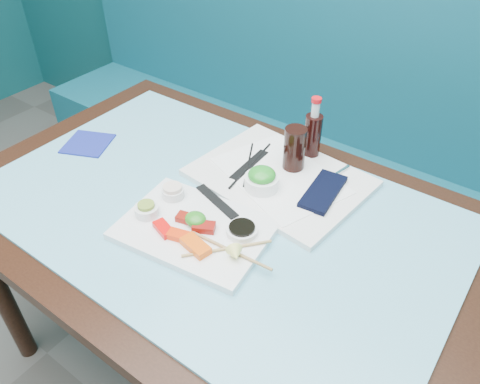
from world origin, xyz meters
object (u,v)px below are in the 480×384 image
Objects in this scene: booth_bench at (341,172)px; cola_glass at (295,149)px; cola_bottle_body at (312,138)px; serving_tray at (279,178)px; dining_table at (215,233)px; sashimi_plate at (195,229)px; blue_napkin at (88,144)px; seaweed_bowl at (262,182)px.

cola_glass is (0.08, -0.58, 0.46)m from booth_bench.
cola_glass is 0.09m from cola_bottle_body.
cola_bottle_body is (0.02, 0.15, 0.06)m from serving_tray.
sashimi_plate reaches higher than dining_table.
sashimi_plate is 2.71× the size of blue_napkin.
sashimi_plate reaches higher than serving_tray.
serving_tray is 3.46× the size of blue_napkin.
cola_glass is at bearing 72.54° from sashimi_plate.
blue_napkin is at bearing -121.17° from booth_bench.
booth_bench is at bearing 90.00° from dining_table.
blue_napkin is at bearing -168.13° from seaweed_bowl.
dining_table is at bearing -108.11° from cola_glass.
blue_napkin is (-0.57, -0.12, -0.03)m from seaweed_bowl.
cola_glass is (0.02, 0.13, 0.04)m from seaweed_bowl.
serving_tray is 0.09m from cola_glass.
booth_bench is 8.43× the size of sashimi_plate.
booth_bench is 0.68m from cola_bottle_body.
sashimi_plate is at bearing -101.25° from seaweed_bowl.
booth_bench reaches higher than sashimi_plate.
booth_bench is 23.81× the size of cola_glass.
cola_bottle_body reaches higher than seaweed_bowl.
booth_bench is at bearing 95.06° from seaweed_bowl.
booth_bench is 1.05m from blue_napkin.
booth_bench reaches higher than cola_glass.
cola_bottle_body is at bearing 89.88° from serving_tray.
cola_glass reaches higher than serving_tray.
dining_table is 11.11× the size of cola_glass.
sashimi_plate is at bearing -98.99° from cola_bottle_body.
dining_table is 0.32m from cola_glass.
seaweed_bowl reaches higher than serving_tray.
booth_bench is at bearing 98.11° from cola_glass.
cola_bottle_body is (0.01, 0.09, -0.01)m from cola_glass.
seaweed_bowl is at bearing -84.94° from booth_bench.
cola_bottle_body is 1.08× the size of blue_napkin.
cola_bottle_body is 0.69m from blue_napkin.
serving_tray is at bearing 18.59° from blue_napkin.
cola_glass reaches higher than dining_table.
dining_table is (0.00, -0.84, 0.29)m from booth_bench.
sashimi_plate is at bearing -94.27° from serving_tray.
dining_table is at bearing -104.47° from cola_bottle_body.
serving_tray is at bearing 69.85° from dining_table.
booth_bench reaches higher than dining_table.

